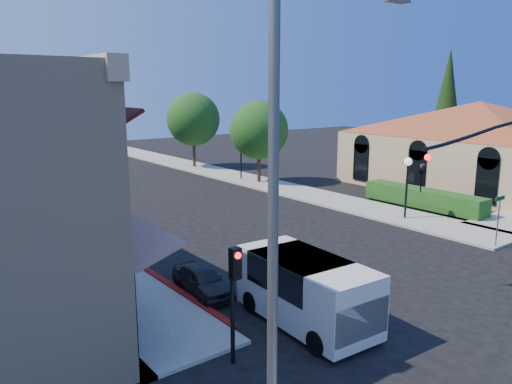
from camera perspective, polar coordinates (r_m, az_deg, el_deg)
ground at (r=18.88m, az=21.05°, el=-12.00°), size 120.00×120.00×0.00m
sidewalk_left at (r=37.00m, az=-26.90°, el=-0.91°), size 3.50×50.00×0.12m
sidewalk_right at (r=43.53m, az=-3.76°, el=2.07°), size 3.50×50.00×0.12m
curb_red_strip at (r=20.00m, az=-10.87°, el=-10.04°), size 0.25×10.00×0.06m
mission_building at (r=42.35m, az=23.93°, el=5.86°), size 30.12×30.12×6.40m
hedge at (r=32.91m, az=18.51°, el=-1.78°), size 1.40×8.00×1.10m
conifer_far at (r=50.67m, az=21.01°, el=9.86°), size 3.20×3.20×11.00m
street_tree_a at (r=39.02m, az=0.34°, el=7.10°), size 4.56×4.56×6.48m
street_tree_b at (r=47.27m, az=-7.19°, el=8.25°), size 4.94×4.94×7.02m
signal_mast_arm at (r=23.49m, az=26.22°, el=2.55°), size 8.01×0.39×6.00m
secondary_signal at (r=13.32m, az=-2.51°, el=-10.45°), size 0.28×0.42×3.32m
cobra_streetlight at (r=9.18m, az=3.67°, el=-1.37°), size 3.60×0.25×9.31m
street_name_sign at (r=25.68m, az=25.99°, el=-2.18°), size 0.80×0.06×2.50m
lamppost_left_near at (r=18.54m, az=-15.61°, el=-3.11°), size 0.44×0.44×3.57m
lamppost_left_far at (r=31.75m, az=-25.18°, el=2.26°), size 0.44×0.44×3.57m
lamppost_right_near at (r=29.24m, az=16.93°, el=2.15°), size 0.44×0.44×3.57m
lamppost_right_far at (r=40.57m, az=-1.74°, el=5.20°), size 0.44×0.44×3.57m
white_van at (r=15.98m, az=5.88°, el=-10.78°), size 2.38×4.97×2.15m
parked_car_a at (r=18.47m, az=-6.12°, el=-9.96°), size 1.51×3.25×1.08m
parked_car_b at (r=25.75m, az=-16.10°, el=-3.78°), size 1.66×4.09×1.32m
parked_car_c at (r=30.78m, az=-19.87°, el=-1.47°), size 2.19×4.83×1.37m
parked_car_d at (r=41.81m, az=-22.79°, el=1.55°), size 2.53×4.65×1.24m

